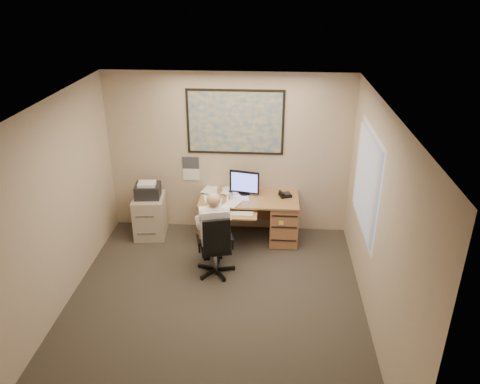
# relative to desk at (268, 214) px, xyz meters

# --- Properties ---
(room_shell) EXTENTS (4.00, 4.50, 2.70)m
(room_shell) POSITION_rel_desk_xyz_m (-0.69, -1.90, 0.90)
(room_shell) COLOR #332E28
(room_shell) RESTS_ON ground
(desk) EXTENTS (1.60, 0.97, 1.15)m
(desk) POSITION_rel_desk_xyz_m (0.00, 0.00, 0.00)
(desk) COLOR #A57746
(desk) RESTS_ON ground
(world_map) EXTENTS (1.56, 0.03, 1.06)m
(world_map) POSITION_rel_desk_xyz_m (-0.57, 0.33, 1.45)
(world_map) COLOR #1E4C93
(world_map) RESTS_ON room_shell
(wall_calendar) EXTENTS (0.28, 0.01, 0.42)m
(wall_calendar) POSITION_rel_desk_xyz_m (-1.32, 0.34, 0.63)
(wall_calendar) COLOR white
(wall_calendar) RESTS_ON room_shell
(window_blinds) EXTENTS (0.06, 1.40, 1.30)m
(window_blinds) POSITION_rel_desk_xyz_m (1.28, -1.10, 1.10)
(window_blinds) COLOR beige
(window_blinds) RESTS_ON room_shell
(filing_cabinet) EXTENTS (0.56, 0.65, 0.97)m
(filing_cabinet) POSITION_rel_desk_xyz_m (-1.99, -0.01, -0.03)
(filing_cabinet) COLOR #BBAA96
(filing_cabinet) RESTS_ON ground
(office_chair) EXTENTS (0.72, 0.72, 0.99)m
(office_chair) POSITION_rel_desk_xyz_m (-0.77, -1.10, -0.16)
(office_chair) COLOR black
(office_chair) RESTS_ON ground
(person) EXTENTS (0.71, 0.88, 1.28)m
(person) POSITION_rel_desk_xyz_m (-0.76, -1.02, 0.20)
(person) COLOR white
(person) RESTS_ON office_chair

